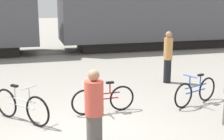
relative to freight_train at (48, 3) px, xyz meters
The scene contains 9 objects.
ground_plane 11.10m from the freight_train, 90.00° to the right, with size 80.00×80.00×0.00m, color gray.
freight_train is the anchor object (origin of this frame).
rail_near 2.74m from the freight_train, 90.00° to the right, with size 38.85×0.07×0.01m, color #4C4238.
rail_far 2.74m from the freight_train, 90.00° to the left, with size 38.85×0.07×0.01m, color #4C4238.
bicycle_silver 10.03m from the freight_train, 98.32° to the right, with size 1.26×1.38×0.92m.
bicycle_maroon 9.89m from the freight_train, 86.31° to the right, with size 1.69×0.46×0.84m.
bicycle_blue 10.43m from the freight_train, 71.40° to the right, with size 1.61×0.67×0.87m.
person_in_tan 8.29m from the freight_train, 64.66° to the right, with size 0.30×0.30×1.80m.
person_in_red 11.62m from the freight_train, 90.10° to the right, with size 0.37×0.37×1.61m.
Camera 1 is at (-1.18, -6.24, 2.92)m, focal length 50.00 mm.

